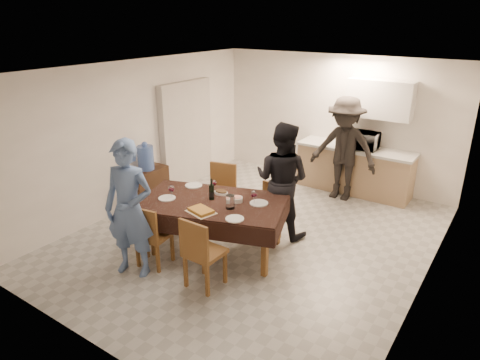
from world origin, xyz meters
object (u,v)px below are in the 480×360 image
object	(u,v)px
water_pitcher	(230,202)
person_far	(282,180)
person_near	(129,209)
water_jug	(146,158)
microwave	(362,140)
dining_table	(212,203)
savoury_tart	(201,211)
wine_bottle	(211,189)
console	(148,187)
person_kitchen	(344,149)

from	to	relation	value
water_pitcher	person_far	size ratio (longest dim) A/B	0.10
water_pitcher	person_near	xyz separation A→B (m)	(-0.90, -1.00, 0.04)
water_jug	microwave	distance (m)	4.07
water_jug	person_far	xyz separation A→B (m)	(2.54, 0.41, -0.00)
dining_table	water_pitcher	world-z (taller)	water_pitcher
savoury_tart	person_near	bearing A→B (deg)	-134.13
wine_bottle	microwave	world-z (taller)	microwave
console	person_far	size ratio (longest dim) A/B	0.41
microwave	person_near	size ratio (longest dim) A/B	0.31
dining_table	water_jug	distance (m)	2.10
console	savoury_tart	size ratio (longest dim) A/B	2.01
wine_bottle	person_kitchen	bearing A→B (deg)	73.54
wine_bottle	microwave	bearing A→B (deg)	72.69
person_far	water_pitcher	bearing A→B (deg)	75.86
wine_bottle	water_pitcher	size ratio (longest dim) A/B	1.66
wine_bottle	person_near	world-z (taller)	person_near
person_near	microwave	bearing A→B (deg)	52.74
dining_table	microwave	world-z (taller)	microwave
microwave	person_near	bearing A→B (deg)	70.86
console	microwave	bearing A→B (deg)	42.71
person_kitchen	microwave	bearing A→B (deg)	67.41
wine_bottle	person_far	world-z (taller)	person_far
dining_table	water_pitcher	size ratio (longest dim) A/B	12.29
microwave	person_kitchen	distance (m)	0.50
savoury_tart	microwave	size ratio (longest dim) A/B	0.65
water_jug	person_kitchen	xyz separation A→B (m)	(2.80, 2.31, 0.06)
person_kitchen	dining_table	bearing A→B (deg)	-105.30
person_kitchen	water_jug	bearing A→B (deg)	-140.50
water_jug	savoury_tart	distance (m)	2.33
person_far	person_kitchen	bearing A→B (deg)	-101.52
savoury_tart	person_near	world-z (taller)	person_near
water_jug	person_near	xyz separation A→B (m)	(1.44, -1.69, 0.02)
person_near	person_kitchen	bearing A→B (deg)	53.14
microwave	person_near	distance (m)	4.71
wine_bottle	microwave	size ratio (longest dim) A/B	0.54
savoury_tart	microwave	bearing A→B (deg)	76.69
water_jug	person_kitchen	size ratio (longest dim) A/B	0.22
microwave	water_jug	bearing A→B (deg)	42.71
savoury_tart	person_far	bearing A→B (deg)	72.53
water_pitcher	person_near	world-z (taller)	person_near
person_far	dining_table	bearing A→B (deg)	58.52
water_pitcher	savoury_tart	world-z (taller)	water_pitcher
dining_table	water_pitcher	bearing A→B (deg)	-26.85
savoury_tart	console	bearing A→B (deg)	154.03
console	person_kitchen	distance (m)	3.68
savoury_tart	person_kitchen	size ratio (longest dim) A/B	0.19
savoury_tart	microwave	distance (m)	3.89
console	microwave	xyz separation A→B (m)	(2.99, 2.76, 0.72)
water_jug	person_kitchen	world-z (taller)	person_kitchen
dining_table	person_near	bearing A→B (deg)	-136.37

